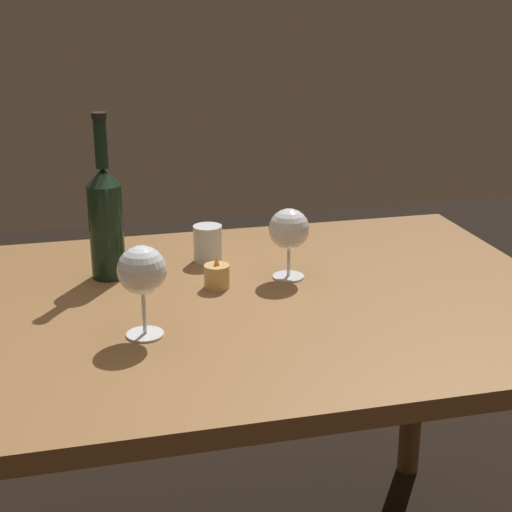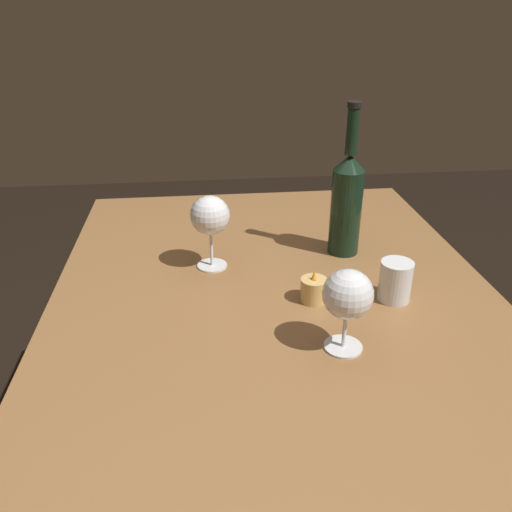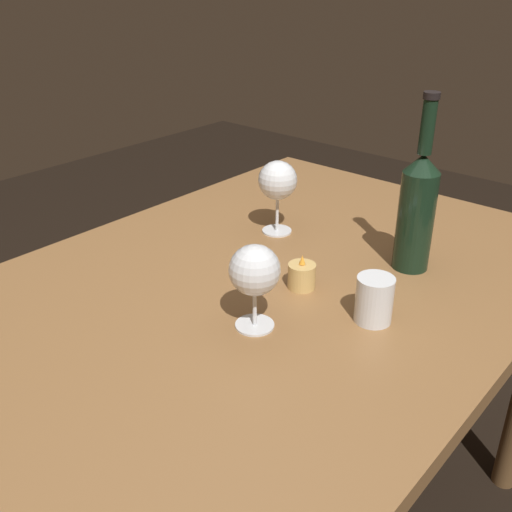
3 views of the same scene
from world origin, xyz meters
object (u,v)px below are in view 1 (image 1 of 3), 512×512
object	(u,v)px
wine_glass_right	(142,272)
wine_glass_left	(289,230)
wine_bottle	(106,219)
water_tumbler	(208,245)
votive_candle	(217,277)

from	to	relation	value
wine_glass_right	wine_glass_left	bearing A→B (deg)	33.47
wine_bottle	water_tumbler	world-z (taller)	wine_bottle
water_tumbler	wine_glass_right	bearing A→B (deg)	-116.71
wine_glass_right	wine_bottle	bearing A→B (deg)	97.65
wine_bottle	votive_candle	size ratio (longest dim) A/B	5.13
water_tumbler	votive_candle	world-z (taller)	water_tumbler
wine_bottle	water_tumbler	distance (m)	0.24
votive_candle	water_tumbler	bearing A→B (deg)	85.94
votive_candle	wine_glass_right	bearing A→B (deg)	-130.67
water_tumbler	votive_candle	size ratio (longest dim) A/B	1.22
wine_bottle	water_tumbler	xyz separation A→B (m)	(0.22, 0.05, -0.09)
wine_glass_right	water_tumbler	xyz separation A→B (m)	(0.18, 0.35, -0.08)
wine_bottle	wine_glass_right	bearing A→B (deg)	-82.35
water_tumbler	wine_glass_left	bearing A→B (deg)	-44.01
wine_glass_left	votive_candle	distance (m)	0.18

